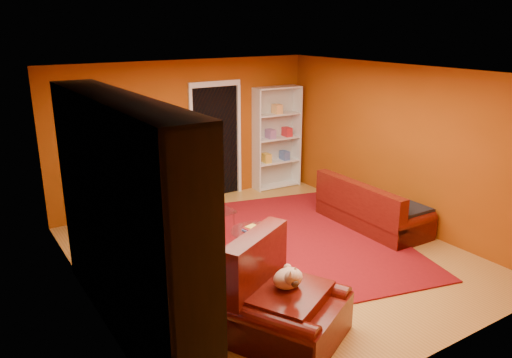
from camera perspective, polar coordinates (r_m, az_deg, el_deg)
floor at (r=7.30m, az=1.72°, el=-8.88°), size 5.00×5.50×0.05m
ceiling at (r=6.57m, az=1.93°, el=12.32°), size 5.00×5.50×0.05m
wall_back at (r=9.17m, az=-8.08°, el=5.24°), size 5.00×0.05×2.60m
wall_left at (r=5.84m, az=-19.11°, el=-2.65°), size 0.05×5.50×2.60m
wall_right at (r=8.46m, az=16.10°, el=3.70°), size 0.05×5.50×2.60m
doorway at (r=9.44m, az=-4.59°, el=4.15°), size 1.06×0.60×2.16m
rug at (r=7.73m, az=3.67°, el=-7.05°), size 4.10×4.51×0.02m
media_unit at (r=5.32m, az=-14.76°, el=-4.52°), size 0.54×3.32×2.54m
christmas_tree at (r=8.24m, az=-14.24°, el=0.94°), size 1.19×1.19×1.96m
gift_box_teal at (r=8.18m, az=-15.60°, el=-5.28°), size 0.29×0.29×0.28m
gift_box_green at (r=8.47m, az=-6.20°, el=-3.93°), size 0.35×0.35×0.28m
gift_box_red at (r=8.78m, az=-11.48°, el=-3.68°), size 0.23×0.23×0.20m
white_bookshelf at (r=9.97m, az=2.39°, el=4.68°), size 0.98×0.40×2.08m
armchair at (r=5.35m, az=3.88°, el=-13.66°), size 1.54×1.54×0.89m
dog at (r=5.30m, az=3.67°, el=-11.27°), size 0.49×0.45×0.29m
sofa at (r=8.36m, az=13.25°, el=-2.66°), size 0.87×1.90×0.81m
coffee_table at (r=7.25m, az=-0.03°, el=-7.19°), size 0.88×0.88×0.45m
acrylic_chair at (r=7.74m, az=-4.42°, el=-3.69°), size 0.50×0.53×0.85m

